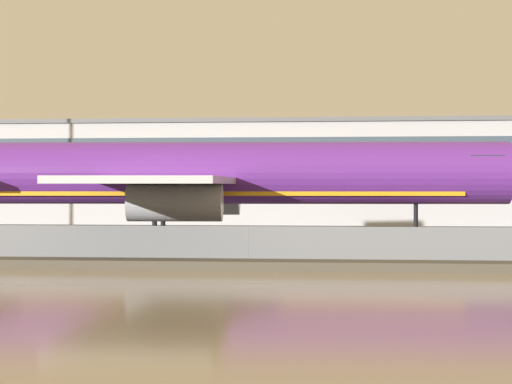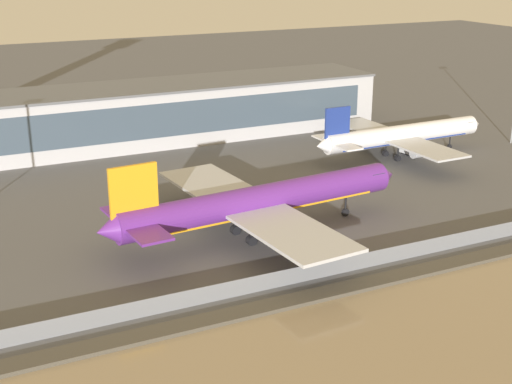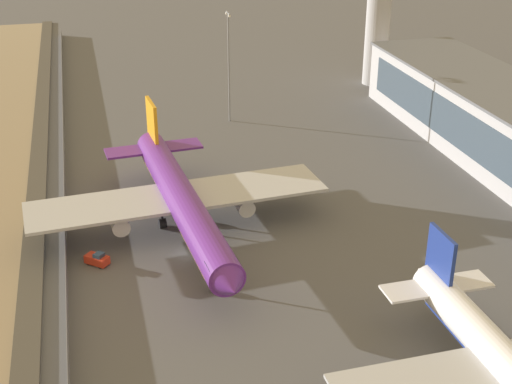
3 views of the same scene
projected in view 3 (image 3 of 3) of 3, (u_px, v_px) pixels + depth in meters
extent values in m
plane|color=#565659|center=(187.00, 254.00, 97.87)|extent=(500.00, 500.00, 0.00)
cube|color=#474238|center=(31.00, 272.00, 93.24)|extent=(320.00, 3.00, 0.50)
cube|color=slate|center=(66.00, 262.00, 93.86)|extent=(280.00, 0.08, 2.23)
cylinder|color=slate|center=(62.00, 68.00, 179.79)|extent=(0.10, 0.10, 2.23)
cylinder|color=slate|center=(66.00, 262.00, 93.86)|extent=(0.10, 0.10, 2.23)
cylinder|color=#602889|center=(182.00, 200.00, 100.67)|extent=(45.05, 8.22, 4.54)
cone|color=#602889|center=(231.00, 286.00, 80.42)|extent=(3.30, 4.54, 4.31)
cone|color=#602889|center=(149.00, 142.00, 120.92)|extent=(3.28, 4.32, 4.09)
cube|color=#232D3D|center=(223.00, 268.00, 82.78)|extent=(2.81, 4.05, 1.36)
cube|color=orange|center=(182.00, 208.00, 101.21)|extent=(38.28, 6.76, 0.82)
cube|color=#B7BABF|center=(249.00, 187.00, 105.98)|extent=(11.60, 22.26, 0.45)
cube|color=#B7BABF|center=(103.00, 208.00, 99.69)|extent=(11.60, 22.26, 0.45)
cylinder|color=#B7BABF|center=(241.00, 201.00, 104.96)|extent=(6.46, 3.01, 2.50)
cylinder|color=#B7BABF|center=(118.00, 219.00, 99.67)|extent=(6.46, 3.01, 2.50)
cube|color=orange|center=(152.00, 124.00, 115.61)|extent=(6.75, 1.10, 7.72)
cube|color=#602889|center=(177.00, 146.00, 118.56)|extent=(5.12, 8.23, 0.36)
cube|color=#602889|center=(130.00, 151.00, 116.25)|extent=(5.12, 8.23, 0.36)
cylinder|color=black|center=(213.00, 278.00, 88.78)|extent=(0.32, 0.32, 2.66)
cylinder|color=black|center=(213.00, 287.00, 89.35)|extent=(1.31, 0.60, 1.27)
cylinder|color=black|center=(194.00, 210.00, 105.59)|extent=(0.36, 0.36, 2.66)
cylinder|color=black|center=(194.00, 218.00, 106.16)|extent=(1.54, 1.14, 1.46)
cylinder|color=black|center=(162.00, 215.00, 104.20)|extent=(0.36, 0.36, 2.66)
cylinder|color=black|center=(163.00, 223.00, 104.76)|extent=(1.54, 1.14, 1.46)
cone|color=white|center=(423.00, 274.00, 84.28)|extent=(2.61, 3.56, 3.51)
cube|color=navy|center=(440.00, 259.00, 79.77)|extent=(5.49, 0.59, 6.62)
cube|color=white|center=(462.00, 282.00, 82.08)|extent=(3.79, 6.51, 0.31)
cube|color=white|center=(411.00, 290.00, 80.54)|extent=(3.79, 6.51, 0.31)
cube|color=red|center=(97.00, 260.00, 95.11)|extent=(3.32, 3.46, 1.11)
cube|color=#283847|center=(99.00, 255.00, 94.60)|extent=(1.70, 1.69, 0.50)
cylinder|color=black|center=(106.00, 262.00, 95.41)|extent=(0.63, 0.67, 0.70)
cylinder|color=black|center=(100.00, 266.00, 94.32)|extent=(0.63, 0.67, 0.70)
cylinder|color=black|center=(95.00, 258.00, 96.24)|extent=(0.63, 0.67, 0.70)
cylinder|color=black|center=(88.00, 263.00, 95.15)|extent=(0.63, 0.67, 0.70)
cube|color=#3D4C5B|center=(505.00, 159.00, 111.34)|extent=(100.73, 0.16, 7.19)
cylinder|color=gray|center=(229.00, 68.00, 142.38)|extent=(0.36, 0.36, 22.33)
cube|color=gray|center=(228.00, 13.00, 137.71)|extent=(3.20, 0.24, 0.24)
cube|color=silver|center=(227.00, 13.00, 138.89)|extent=(0.60, 0.40, 0.44)
cube|color=silver|center=(229.00, 16.00, 136.79)|extent=(0.60, 0.40, 0.44)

